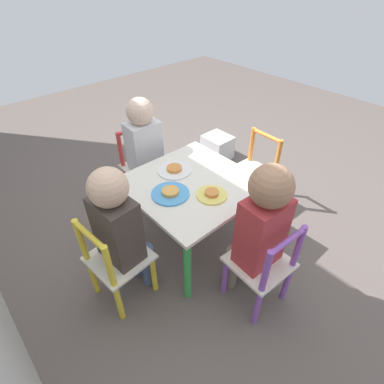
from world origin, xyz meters
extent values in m
plane|color=#5B514C|center=(0.00, 0.00, 0.00)|extent=(6.00, 6.00, 0.00)
cube|color=silver|center=(0.00, 0.00, 0.41)|extent=(0.64, 0.64, 0.02)
cylinder|color=#E5599E|center=(-0.29, -0.29, 0.20)|extent=(0.04, 0.04, 0.40)
cylinder|color=teal|center=(0.29, -0.29, 0.20)|extent=(0.04, 0.04, 0.40)
cylinder|color=green|center=(-0.29, 0.29, 0.20)|extent=(0.04, 0.04, 0.40)
cylinder|color=#387AD1|center=(0.29, 0.29, 0.20)|extent=(0.04, 0.04, 0.40)
cube|color=silver|center=(-0.50, 0.03, 0.26)|extent=(0.28, 0.28, 0.02)
cylinder|color=#8E51BC|center=(-0.40, -0.08, 0.12)|extent=(0.03, 0.03, 0.25)
cylinder|color=#8E51BC|center=(-0.39, 0.13, 0.12)|extent=(0.03, 0.03, 0.25)
cylinder|color=#8E51BC|center=(-0.61, -0.07, 0.12)|extent=(0.03, 0.03, 0.25)
cylinder|color=#8E51BC|center=(-0.60, 0.14, 0.12)|extent=(0.03, 0.03, 0.25)
cylinder|color=#8E51BC|center=(-0.61, -0.07, 0.38)|extent=(0.03, 0.03, 0.26)
cylinder|color=#8E51BC|center=(-0.60, 0.14, 0.38)|extent=(0.03, 0.03, 0.26)
cylinder|color=#8E51BC|center=(-0.61, 0.04, 0.49)|extent=(0.04, 0.21, 0.02)
cube|color=silver|center=(-0.05, 0.50, 0.26)|extent=(0.28, 0.28, 0.02)
cylinder|color=yellow|center=(-0.14, 0.39, 0.12)|extent=(0.03, 0.03, 0.25)
cylinder|color=yellow|center=(0.07, 0.40, 0.12)|extent=(0.03, 0.03, 0.25)
cylinder|color=yellow|center=(-0.16, 0.60, 0.12)|extent=(0.03, 0.03, 0.25)
cylinder|color=yellow|center=(0.05, 0.62, 0.12)|extent=(0.03, 0.03, 0.25)
cylinder|color=yellow|center=(-0.16, 0.60, 0.38)|extent=(0.03, 0.03, 0.26)
cylinder|color=yellow|center=(0.05, 0.62, 0.38)|extent=(0.03, 0.03, 0.26)
cylinder|color=yellow|center=(-0.06, 0.61, 0.49)|extent=(0.21, 0.04, 0.02)
cube|color=silver|center=(0.50, -0.03, 0.26)|extent=(0.27, 0.27, 0.02)
cylinder|color=#DB3D38|center=(0.40, 0.08, 0.12)|extent=(0.03, 0.03, 0.25)
cylinder|color=#DB3D38|center=(0.39, -0.13, 0.12)|extent=(0.03, 0.03, 0.25)
cylinder|color=#DB3D38|center=(0.61, 0.07, 0.12)|extent=(0.03, 0.03, 0.25)
cylinder|color=#DB3D38|center=(0.60, -0.14, 0.12)|extent=(0.03, 0.03, 0.25)
cylinder|color=#DB3D38|center=(0.61, 0.07, 0.38)|extent=(0.03, 0.03, 0.26)
cylinder|color=#DB3D38|center=(0.60, -0.14, 0.38)|extent=(0.03, 0.03, 0.26)
cylinder|color=#DB3D38|center=(0.61, -0.03, 0.49)|extent=(0.04, 0.21, 0.02)
cube|color=silver|center=(-0.02, -0.50, 0.26)|extent=(0.27, 0.27, 0.02)
cylinder|color=orange|center=(0.09, -0.40, 0.12)|extent=(0.03, 0.03, 0.25)
cylinder|color=orange|center=(-0.12, -0.39, 0.12)|extent=(0.03, 0.03, 0.25)
cylinder|color=orange|center=(0.09, -0.61, 0.12)|extent=(0.03, 0.03, 0.25)
cylinder|color=orange|center=(-0.13, -0.60, 0.12)|extent=(0.03, 0.03, 0.25)
cylinder|color=orange|center=(0.09, -0.61, 0.38)|extent=(0.03, 0.03, 0.26)
cylinder|color=orange|center=(-0.13, -0.60, 0.38)|extent=(0.03, 0.03, 0.26)
cylinder|color=orange|center=(-0.02, -0.61, 0.49)|extent=(0.21, 0.03, 0.02)
cylinder|color=#7A6B5B|center=(-0.38, -0.03, 0.13)|extent=(0.07, 0.07, 0.26)
cylinder|color=#7A6B5B|center=(-0.38, 0.07, 0.13)|extent=(0.07, 0.07, 0.26)
cube|color=#B23338|center=(-0.48, 0.03, 0.44)|extent=(0.15, 0.21, 0.35)
sphere|color=#A37556|center=(-0.48, 0.03, 0.69)|extent=(0.18, 0.18, 0.18)
cylinder|color=#4C608E|center=(-0.08, 0.38, 0.13)|extent=(0.07, 0.07, 0.26)
cylinder|color=#4C608E|center=(0.02, 0.39, 0.13)|extent=(0.07, 0.07, 0.26)
cube|color=#423833|center=(-0.04, 0.48, 0.43)|extent=(0.21, 0.16, 0.33)
sphere|color=#DBB293|center=(-0.04, 0.48, 0.66)|extent=(0.17, 0.17, 0.17)
cylinder|color=#7A6B5B|center=(0.38, 0.03, 0.13)|extent=(0.07, 0.07, 0.26)
cylinder|color=#7A6B5B|center=(0.38, -0.07, 0.13)|extent=(0.07, 0.07, 0.26)
cube|color=silver|center=(0.48, -0.03, 0.43)|extent=(0.15, 0.21, 0.32)
sphere|color=beige|center=(0.48, -0.03, 0.66)|extent=(0.16, 0.16, 0.16)
cylinder|color=#EADB66|center=(-0.15, 0.00, 0.43)|extent=(0.16, 0.16, 0.01)
cylinder|color=#D6843D|center=(-0.15, 0.00, 0.44)|extent=(0.07, 0.07, 0.02)
cylinder|color=#4C9EE0|center=(0.00, 0.15, 0.43)|extent=(0.19, 0.19, 0.01)
cylinder|color=gold|center=(0.00, 0.15, 0.44)|extent=(0.09, 0.09, 0.02)
cylinder|color=white|center=(0.15, 0.00, 0.43)|extent=(0.19, 0.19, 0.01)
cylinder|color=#D6843D|center=(0.15, 0.00, 0.44)|extent=(0.08, 0.08, 0.02)
cube|color=silver|center=(0.55, -0.79, 0.10)|extent=(0.22, 0.20, 0.20)
camera|label=1|loc=(-0.95, 0.85, 1.37)|focal=28.00mm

